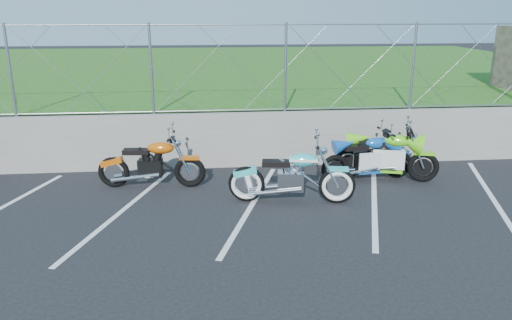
{
  "coord_description": "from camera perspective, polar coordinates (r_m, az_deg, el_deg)",
  "views": [
    {
      "loc": [
        -0.8,
        -7.8,
        3.59
      ],
      "look_at": [
        0.11,
        1.3,
        0.8
      ],
      "focal_mm": 35.0,
      "sensor_mm": 36.0,
      "label": 1
    }
  ],
  "objects": [
    {
      "name": "grass_field",
      "position": [
        21.52,
        -3.55,
        9.05
      ],
      "size": [
        30.0,
        20.0,
        1.3
      ],
      "primitive_type": "cube",
      "color": "#225215",
      "rests_on": "ground"
    },
    {
      "name": "sportbike_blue",
      "position": [
        11.03,
        12.76,
        0.06
      ],
      "size": [
        2.08,
        0.74,
        1.08
      ],
      "rotation": [
        0.0,
        0.0,
        0.11
      ],
      "color": "black",
      "rests_on": "ground"
    },
    {
      "name": "cruiser_turquoise",
      "position": [
        9.54,
        4.28,
        -2.08
      ],
      "size": [
        2.43,
        0.76,
        1.21
      ],
      "rotation": [
        0.0,
        0.0,
        -0.15
      ],
      "color": "black",
      "rests_on": "ground"
    },
    {
      "name": "sportbike_green",
      "position": [
        11.15,
        14.77,
        0.29
      ],
      "size": [
        2.18,
        0.91,
        1.16
      ],
      "rotation": [
        0.0,
        0.0,
        -0.3
      ],
      "color": "black",
      "rests_on": "ground"
    },
    {
      "name": "naked_orange",
      "position": [
        10.55,
        -11.7,
        -0.58
      ],
      "size": [
        2.24,
        0.76,
        1.12
      ],
      "rotation": [
        0.0,
        0.0,
        -0.09
      ],
      "color": "black",
      "rests_on": "ground"
    },
    {
      "name": "parking_lines",
      "position": [
        9.71,
        6.63,
        -4.84
      ],
      "size": [
        18.29,
        4.31,
        0.01
      ],
      "color": "silver",
      "rests_on": "ground"
    },
    {
      "name": "ground",
      "position": [
        8.62,
        0.15,
        -7.65
      ],
      "size": [
        90.0,
        90.0,
        0.0
      ],
      "primitive_type": "plane",
      "color": "black",
      "rests_on": "ground"
    },
    {
      "name": "chain_link_fence",
      "position": [
        11.4,
        -1.66,
        10.44
      ],
      "size": [
        28.0,
        0.03,
        2.0
      ],
      "color": "gray",
      "rests_on": "retaining_wall"
    },
    {
      "name": "retaining_wall",
      "position": [
        11.7,
        -1.59,
        2.39
      ],
      "size": [
        30.0,
        0.22,
        1.3
      ],
      "primitive_type": "cube",
      "color": "slate",
      "rests_on": "ground"
    }
  ]
}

